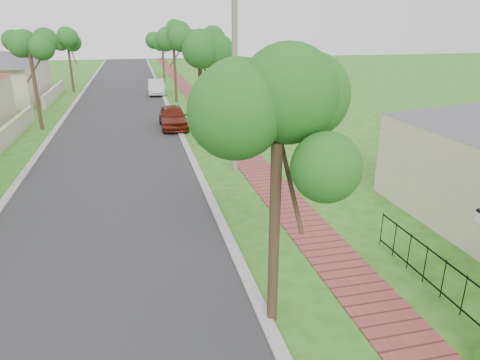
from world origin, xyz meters
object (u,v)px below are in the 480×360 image
object	(u,v)px
near_tree	(277,139)
utility_pole	(235,70)
parked_car_red	(173,117)
parked_car_white	(157,87)

from	to	relation	value
near_tree	utility_pole	size ratio (longest dim) A/B	0.60
parked_car_red	near_tree	distance (m)	19.30
parked_car_red	near_tree	size ratio (longest dim) A/B	0.79
near_tree	parked_car_white	bearing A→B (deg)	91.12
parked_car_white	parked_car_red	bearing A→B (deg)	-85.90
parked_car_red	parked_car_white	distance (m)	14.00
utility_pole	parked_car_white	bearing A→B (deg)	95.36
near_tree	utility_pole	bearing A→B (deg)	81.57
parked_car_white	near_tree	size ratio (longest dim) A/B	0.80
utility_pole	parked_car_red	bearing A→B (deg)	102.08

